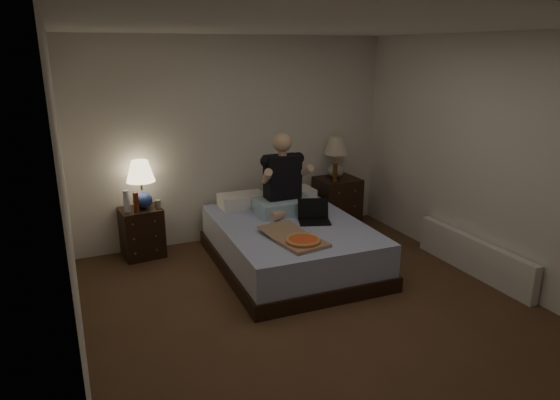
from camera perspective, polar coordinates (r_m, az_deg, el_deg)
name	(u,v)px	position (r m, az deg, el deg)	size (l,w,h in m)	color
floor	(320,315)	(4.71, 4.54, -12.92)	(4.00, 4.50, 0.00)	brown
ceiling	(327,27)	(4.09, 5.40, 19.12)	(4.00, 4.50, 0.00)	white
wall_back	(236,140)	(6.25, -5.04, 6.82)	(4.00, 2.50, 0.00)	white
wall_left	(68,213)	(3.74, -23.10, -1.40)	(4.50, 2.50, 0.00)	white
wall_right	(499,162)	(5.46, 23.75, 3.97)	(4.50, 2.50, 0.00)	white
bed	(290,244)	(5.57, 1.18, -5.09)	(1.50, 2.00, 0.50)	#596AB3
nightstand_left	(142,232)	(6.03, -15.50, -3.58)	(0.45, 0.40, 0.58)	black
nightstand_right	(337,203)	(6.76, 6.51, -0.36)	(0.53, 0.48, 0.69)	black
lamp_left	(141,185)	(5.87, -15.57, 1.68)	(0.32, 0.32, 0.56)	navy
lamp_right	(336,157)	(6.64, 6.45, 4.90)	(0.32, 0.32, 0.56)	gray
water_bottle	(127,201)	(5.83, -17.13, -0.12)	(0.07, 0.07, 0.25)	silver
soda_can	(158,204)	(5.88, -13.76, -0.47)	(0.07, 0.07, 0.10)	beige
beer_bottle_left	(136,202)	(5.79, -16.11, -0.26)	(0.06, 0.06, 0.23)	#63290E
beer_bottle_right	(335,173)	(6.48, 6.30, 3.12)	(0.06, 0.06, 0.23)	#51290B
person	(284,174)	(5.72, 0.48, 3.02)	(0.66, 0.52, 0.93)	black
laptop	(315,212)	(5.48, 3.97, -1.40)	(0.34, 0.28, 0.24)	black
pizza_box	(303,241)	(4.87, 2.67, -4.74)	(0.40, 0.76, 0.08)	#A27F61
radiator	(473,256)	(5.78, 21.22, -5.99)	(0.10, 1.60, 0.40)	white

